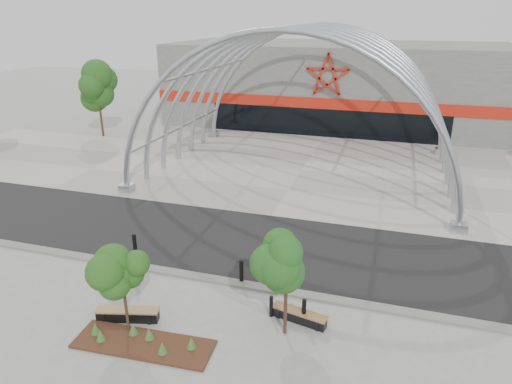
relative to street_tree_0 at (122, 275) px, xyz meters
The scene contains 17 objects.
ground 5.40m from the street_tree_0, 61.80° to the left, with size 140.00×140.00×0.00m, color gray.
road 8.45m from the street_tree_0, 73.55° to the left, with size 140.00×7.00×0.02m, color black.
forecourt 20.06m from the street_tree_0, 83.37° to the left, with size 60.00×17.00×0.04m, color #9B978C.
kerb 5.18m from the street_tree_0, 60.34° to the left, with size 60.00×0.50×0.12m, color slate.
arena_building 37.85m from the street_tree_0, 86.51° to the left, with size 34.00×15.24×8.00m.
vault_canopy 20.06m from the street_tree_0, 83.37° to the left, with size 20.80×15.80×20.36m.
planting_bed 2.42m from the street_tree_0, 31.00° to the right, with size 5.00×1.81×0.52m.
street_tree_0 is the anchor object (origin of this frame).
street_tree_1 5.69m from the street_tree_0, 16.05° to the left, with size 1.60×1.60×3.78m.
bench_0 2.20m from the street_tree_0, 122.90° to the left, with size 2.41×1.10×0.49m.
bench_1 6.63m from the street_tree_0, 22.18° to the left, with size 2.18×0.90×0.45m.
bollard_0 5.93m from the street_tree_0, 118.34° to the left, with size 0.18×0.18×1.15m, color black.
bollard_1 3.62m from the street_tree_0, 114.75° to the left, with size 0.17×0.17×1.06m, color black.
bollard_2 5.42m from the street_tree_0, 55.48° to the left, with size 0.17×0.17×1.07m, color black.
bollard_3 5.61m from the street_tree_0, 26.63° to the left, with size 0.14×0.14×0.88m, color black.
bollard_4 6.67m from the street_tree_0, 21.17° to the left, with size 0.16×0.16×1.02m, color black.
bg_tree_0 30.14m from the street_tree_0, 126.08° to the left, with size 3.00×3.00×6.45m.
Camera 1 is at (6.12, -15.94, 10.74)m, focal length 32.00 mm.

